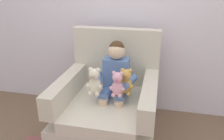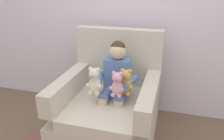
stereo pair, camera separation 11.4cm
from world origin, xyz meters
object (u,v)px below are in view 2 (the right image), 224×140
Objects in this scene: seated_child at (116,78)px; plush_pink at (117,85)px; plush_honey at (126,82)px; plush_cream at (95,81)px; armchair at (110,106)px.

seated_child reaches higher than plush_pink.
plush_honey reaches higher than plush_pink.
plush_cream reaches higher than plush_pink.
armchair is 0.33m from seated_child.
plush_pink is 0.10m from plush_honey.
plush_cream is at bearing -122.65° from armchair.
plush_honey is (0.07, 0.06, 0.00)m from plush_pink.
armchair is 4.25× the size of plush_honey.
armchair is 1.34× the size of seated_child.
plush_cream is 1.05× the size of plush_honey.
seated_child reaches higher than plush_cream.
seated_child is (0.06, 0.04, 0.33)m from armchair.
plush_pink is (0.06, -0.19, 0.01)m from seated_child.
plush_cream is (-0.16, -0.20, 0.02)m from seated_child.
armchair is at bearing 116.10° from plush_pink.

